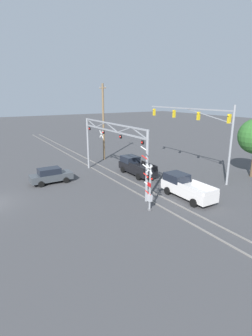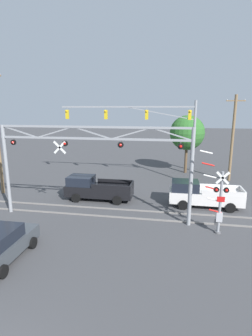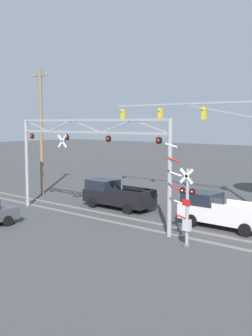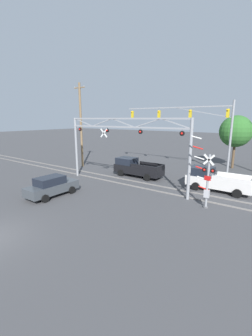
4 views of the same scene
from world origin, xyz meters
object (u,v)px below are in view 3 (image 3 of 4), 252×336
traffic_signal_span (215,126)px  pickup_truck_lead (115,195)px  crossing_gantry (87,150)px  crossing_signal_mast (186,208)px  utility_pole_left (41,130)px  pickup_truck_following (221,211)px

traffic_signal_span → pickup_truck_lead: bearing=-126.4°
crossing_gantry → pickup_truck_lead: (-0.93, 3.64, -3.41)m
crossing_signal_mast → utility_pole_left: size_ratio=0.48×
traffic_signal_span → utility_pole_left: utility_pole_left is taller
crossing_gantry → pickup_truck_following: 8.95m
traffic_signal_span → pickup_truck_following: (3.94, -6.11, -4.84)m
crossing_signal_mast → traffic_signal_span: (-4.42, 10.56, 3.88)m
utility_pole_left → crossing_signal_mast: bearing=-15.1°
pickup_truck_following → utility_pole_left: size_ratio=0.51×
crossing_gantry → crossing_signal_mast: 8.37m
crossing_signal_mast → traffic_signal_span: size_ratio=0.38×
crossing_gantry → utility_pole_left: 10.37m
crossing_signal_mast → pickup_truck_lead: crossing_signal_mast is taller
crossing_signal_mast → pickup_truck_lead: bearing=153.0°
traffic_signal_span → utility_pole_left: 14.35m
crossing_gantry → crossing_signal_mast: (7.95, -0.89, -2.46)m
traffic_signal_span → pickup_truck_following: 8.73m
traffic_signal_span → pickup_truck_lead: 8.92m
crossing_gantry → pickup_truck_following: size_ratio=2.39×
traffic_signal_span → pickup_truck_lead: (-4.45, -6.03, -4.84)m
crossing_gantry → traffic_signal_span: traffic_signal_span is taller
crossing_gantry → pickup_truck_following: (7.47, 3.57, -3.41)m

